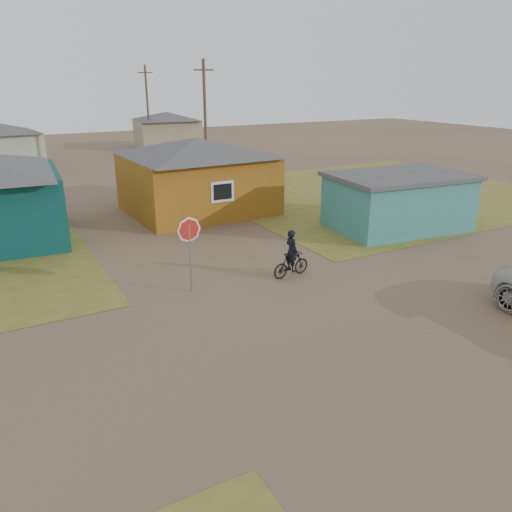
{
  "coord_description": "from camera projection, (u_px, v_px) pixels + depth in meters",
  "views": [
    {
      "loc": [
        -7.49,
        -10.36,
        6.73
      ],
      "look_at": [
        -0.08,
        3.0,
        1.3
      ],
      "focal_mm": 35.0,
      "sensor_mm": 36.0,
      "label": 1
    }
  ],
  "objects": [
    {
      "name": "stop_sign",
      "position": [
        189.0,
        238.0,
        16.13
      ],
      "size": [
        0.82,
        0.27,
        2.58
      ],
      "color": "gray",
      "rests_on": "ground"
    },
    {
      "name": "grass_ne",
      "position": [
        375.0,
        192.0,
        31.32
      ],
      "size": [
        20.0,
        18.0,
        0.0
      ],
      "primitive_type": "cube",
      "color": "olive",
      "rests_on": "ground"
    },
    {
      "name": "utility_pole_far",
      "position": [
        148.0,
        108.0,
        47.56
      ],
      "size": [
        1.4,
        0.2,
        8.0
      ],
      "color": "brown",
      "rests_on": "ground"
    },
    {
      "name": "house_yellow",
      "position": [
        198.0,
        174.0,
        26.22
      ],
      "size": [
        7.72,
        6.76,
        3.9
      ],
      "color": "#935A16",
      "rests_on": "ground"
    },
    {
      "name": "utility_pole_near",
      "position": [
        205.0,
        119.0,
        33.92
      ],
      "size": [
        1.4,
        0.2,
        8.0
      ],
      "color": "brown",
      "rests_on": "ground"
    },
    {
      "name": "ground",
      "position": [
        309.0,
        329.0,
        14.21
      ],
      "size": [
        120.0,
        120.0,
        0.0
      ],
      "primitive_type": "plane",
      "color": "brown"
    },
    {
      "name": "house_beige_east",
      "position": [
        167.0,
        129.0,
        51.12
      ],
      "size": [
        6.95,
        6.05,
        3.6
      ],
      "color": "gray",
      "rests_on": "ground"
    },
    {
      "name": "shed_turquoise",
      "position": [
        398.0,
        201.0,
        23.47
      ],
      "size": [
        6.71,
        4.93,
        2.6
      ],
      "color": "teal",
      "rests_on": "ground"
    },
    {
      "name": "cyclist",
      "position": [
        291.0,
        260.0,
        17.81
      ],
      "size": [
        1.58,
        0.59,
        1.74
      ],
      "color": "black",
      "rests_on": "ground"
    }
  ]
}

